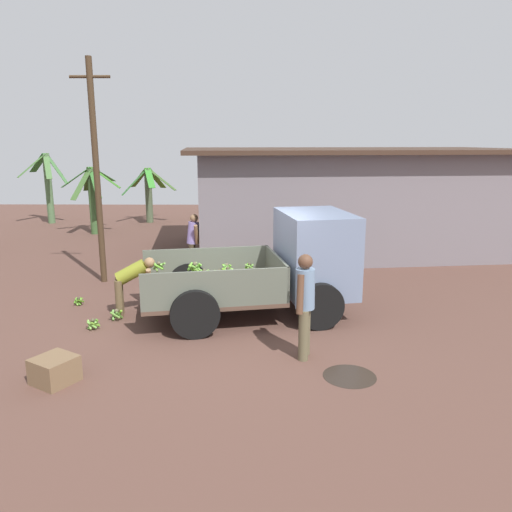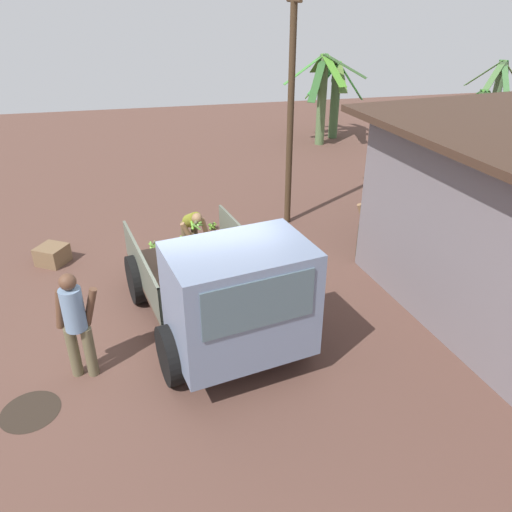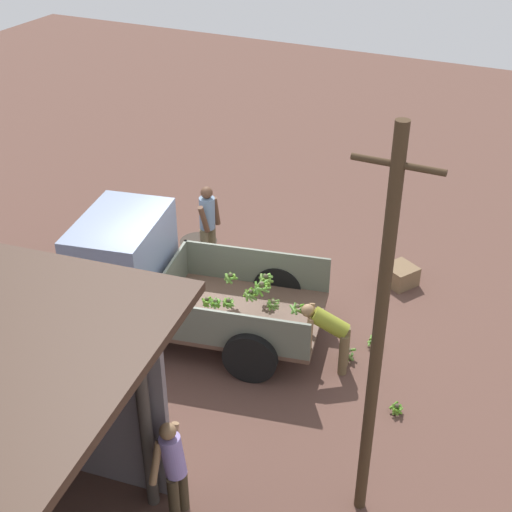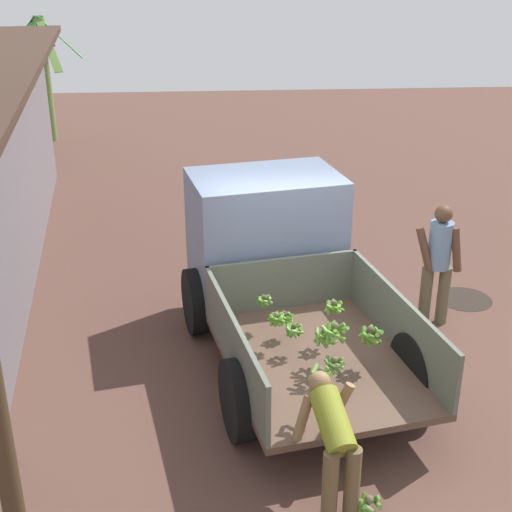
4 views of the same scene
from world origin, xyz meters
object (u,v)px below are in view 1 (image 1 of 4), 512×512
Objects in this scene: person_foreground_visitor at (304,301)px; person_worker_loading at (131,280)px; cargo_truck at (295,261)px; utility_pole at (96,171)px; banana_bunch_on_ground_2 at (93,323)px; wooden_crate_0 at (55,370)px; banana_bunch_on_ground_1 at (79,301)px; banana_bunch_on_ground_0 at (116,314)px; person_bystander_near_shed at (193,239)px.

person_foreground_visitor is 3.86m from person_worker_loading.
cargo_truck is at bearing -77.78° from person_foreground_visitor.
utility_pole is 6.67m from person_foreground_visitor.
person_foreground_visitor reaches higher than banana_bunch_on_ground_2.
banana_bunch_on_ground_2 is at bearing 93.73° from wooden_crate_0.
person_foreground_visitor is at bearing -29.16° from banana_bunch_on_ground_1.
cargo_truck is 2.57× the size of person_foreground_visitor.
person_worker_loading is 4.96× the size of banana_bunch_on_ground_0.
banana_bunch_on_ground_0 is at bearing 177.46° from cargo_truck.
cargo_truck is 4.72m from banana_bunch_on_ground_1.
person_foreground_visitor is 4.10m from banana_bunch_on_ground_2.
person_bystander_near_shed is at bearing 55.01° from banana_bunch_on_ground_1.
cargo_truck reaches higher than banana_bunch_on_ground_1.
cargo_truck reaches higher than person_worker_loading.
person_bystander_near_shed is at bearing 27.92° from utility_pole.
banana_bunch_on_ground_2 is at bearing -134.66° from person_worker_loading.
banana_bunch_on_ground_1 is at bearing 139.95° from banana_bunch_on_ground_0.
wooden_crate_0 is (-1.17, -6.48, -0.66)m from person_bystander_near_shed.
cargo_truck is at bearing -7.53° from person_worker_loading.
banana_bunch_on_ground_0 is at bearing -13.41° from person_foreground_visitor.
person_foreground_visitor is at bearing -42.48° from person_worker_loading.
utility_pole is 3.10× the size of person_foreground_visitor.
cargo_truck is 2.21m from person_foreground_visitor.
person_bystander_near_shed is at bearing -53.71° from person_foreground_visitor.
person_bystander_near_shed is 5.91× the size of banana_bunch_on_ground_2.
wooden_crate_0 is (-0.40, -2.91, -0.53)m from person_worker_loading.
utility_pole reaches higher than person_worker_loading.
person_bystander_near_shed is 6.62m from wooden_crate_0.
person_bystander_near_shed is (2.12, 1.12, -1.89)m from utility_pole.
person_foreground_visitor is 7.70× the size of banana_bunch_on_ground_1.
utility_pole is at bearing 99.98° from wooden_crate_0.
utility_pole is 3.05m from person_bystander_near_shed.
person_worker_loading reaches higher than banana_bunch_on_ground_2.
wooden_crate_0 reaches higher than banana_bunch_on_ground_0.
person_foreground_visitor is 4.00m from banana_bunch_on_ground_0.
person_worker_loading is 2.16× the size of wooden_crate_0.
banana_bunch_on_ground_1 is at bearing 119.11° from banana_bunch_on_ground_2.
person_worker_loading reaches higher than banana_bunch_on_ground_0.
person_foreground_visitor is (0.01, -2.21, -0.12)m from cargo_truck.
banana_bunch_on_ground_2 is (-3.83, 1.17, -0.84)m from person_foreground_visitor.
banana_bunch_on_ground_2 is (-1.31, -4.38, -0.74)m from person_bystander_near_shed.
banana_bunch_on_ground_0 is (-0.24, -0.32, -0.59)m from person_worker_loading.
wooden_crate_0 is at bearing -150.90° from cargo_truck.
person_worker_loading is at bearing -100.60° from person_bystander_near_shed.
banana_bunch_on_ground_0 reaches higher than banana_bunch_on_ground_1.
banana_bunch_on_ground_2 is 0.48× the size of wooden_crate_0.
banana_bunch_on_ground_0 is at bearing -102.96° from person_bystander_near_shed.
utility_pole reaches higher than banana_bunch_on_ground_1.
banana_bunch_on_ground_0 reaches higher than banana_bunch_on_ground_2.
banana_bunch_on_ground_1 is at bearing -89.18° from utility_pole.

